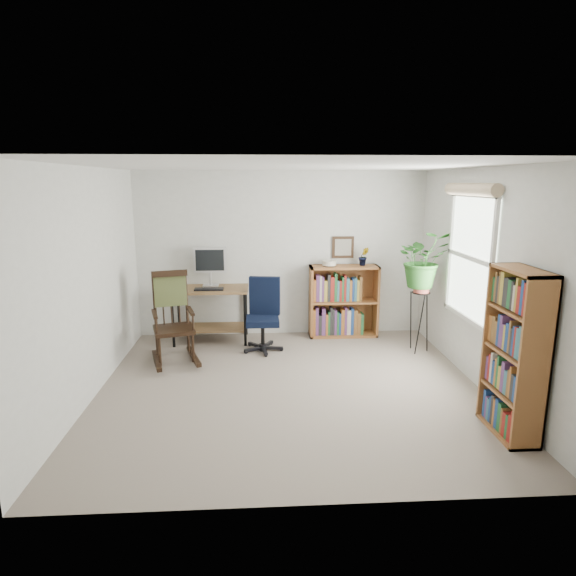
{
  "coord_description": "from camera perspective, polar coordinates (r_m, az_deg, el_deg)",
  "views": [
    {
      "loc": [
        -0.32,
        -4.98,
        2.24
      ],
      "look_at": [
        0.0,
        0.4,
        1.05
      ],
      "focal_mm": 30.0,
      "sensor_mm": 36.0,
      "label": 1
    }
  ],
  "objects": [
    {
      "name": "floor",
      "position": [
        5.47,
        0.26,
        -11.73
      ],
      "size": [
        4.2,
        4.0,
        0.0
      ],
      "primitive_type": "cube",
      "color": "gray",
      "rests_on": "ground"
    },
    {
      "name": "ceiling",
      "position": [
        4.99,
        0.28,
        14.29
      ],
      "size": [
        4.2,
        4.0,
        0.0
      ],
      "primitive_type": "cube",
      "color": "silver",
      "rests_on": "ground"
    },
    {
      "name": "wall_back",
      "position": [
        7.06,
        -0.78,
        3.99
      ],
      "size": [
        4.2,
        0.0,
        2.4
      ],
      "primitive_type": "cube",
      "color": "silver",
      "rests_on": "ground"
    },
    {
      "name": "wall_front",
      "position": [
        3.17,
        2.62,
        -6.72
      ],
      "size": [
        4.2,
        0.0,
        2.4
      ],
      "primitive_type": "cube",
      "color": "silver",
      "rests_on": "ground"
    },
    {
      "name": "wall_left",
      "position": [
        5.39,
        -22.62,
        0.35
      ],
      "size": [
        0.0,
        4.0,
        2.4
      ],
      "primitive_type": "cube",
      "color": "silver",
      "rests_on": "ground"
    },
    {
      "name": "wall_right",
      "position": [
        5.63,
        22.11,
        0.89
      ],
      "size": [
        0.0,
        4.0,
        2.4
      ],
      "primitive_type": "cube",
      "color": "silver",
      "rests_on": "ground"
    },
    {
      "name": "window",
      "position": [
        5.85,
        20.67,
        3.4
      ],
      "size": [
        0.12,
        1.2,
        1.5
      ],
      "primitive_type": null,
      "color": "silver",
      "rests_on": "wall_right"
    },
    {
      "name": "desk",
      "position": [
        6.97,
        -9.13,
        -3.13
      ],
      "size": [
        1.08,
        0.59,
        0.77
      ],
      "primitive_type": null,
      "color": "brown",
      "rests_on": "floor"
    },
    {
      "name": "monitor",
      "position": [
        6.96,
        -9.21,
        2.48
      ],
      "size": [
        0.46,
        0.16,
        0.56
      ],
      "primitive_type": null,
      "color": "silver",
      "rests_on": "desk"
    },
    {
      "name": "keyboard",
      "position": [
        6.75,
        -9.35,
        -0.13
      ],
      "size": [
        0.4,
        0.15,
        0.02
      ],
      "primitive_type": "cube",
      "color": "black",
      "rests_on": "desk"
    },
    {
      "name": "office_chair",
      "position": [
        6.45,
        -3.03,
        -3.21
      ],
      "size": [
        0.63,
        0.63,
        1.0
      ],
      "primitive_type": null,
      "rotation": [
        0.0,
        0.0,
        -0.17
      ],
      "color": "black",
      "rests_on": "floor"
    },
    {
      "name": "rocking_chair",
      "position": [
        6.2,
        -13.45,
        -3.4
      ],
      "size": [
        0.85,
        1.13,
        1.17
      ],
      "primitive_type": null,
      "rotation": [
        0.0,
        0.0,
        0.27
      ],
      "color": "black",
      "rests_on": "floor"
    },
    {
      "name": "low_bookshelf",
      "position": [
        7.12,
        6.59,
        -1.55
      ],
      "size": [
        1.0,
        0.33,
        1.05
      ],
      "primitive_type": null,
      "color": "#935B30",
      "rests_on": "floor"
    },
    {
      "name": "tall_bookshelf",
      "position": [
        4.73,
        25.3,
        -7.03
      ],
      "size": [
        0.29,
        0.67,
        1.52
      ],
      "primitive_type": null,
      "color": "#935B30",
      "rests_on": "floor"
    },
    {
      "name": "plant_stand",
      "position": [
        6.66,
        15.32,
        -3.35
      ],
      "size": [
        0.32,
        0.32,
        0.95
      ],
      "primitive_type": null,
      "rotation": [
        0.0,
        0.0,
        -0.25
      ],
      "color": "black",
      "rests_on": "floor"
    },
    {
      "name": "spider_plant",
      "position": [
        6.45,
        15.9,
        6.43
      ],
      "size": [
        1.69,
        1.87,
        1.46
      ],
      "primitive_type": "imported",
      "color": "#255D20",
      "rests_on": "plant_stand"
    },
    {
      "name": "potted_plant_small",
      "position": [
        7.06,
        8.94,
        3.08
      ],
      "size": [
        0.13,
        0.24,
        0.11
      ],
      "primitive_type": "imported",
      "color": "#255D20",
      "rests_on": "low_bookshelf"
    },
    {
      "name": "framed_picture",
      "position": [
        7.12,
        6.54,
        4.81
      ],
      "size": [
        0.32,
        0.04,
        0.32
      ],
      "primitive_type": null,
      "color": "black",
      "rests_on": "wall_back"
    }
  ]
}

